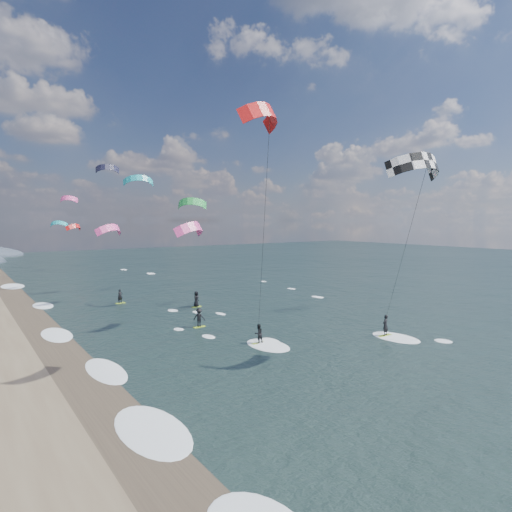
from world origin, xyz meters
TOP-DOWN VIEW (x-y plane):
  - ground at (0.00, 0.00)m, footprint 260.00×260.00m
  - wet_sand_strip at (-12.00, 10.00)m, footprint 3.00×240.00m
  - kitesurfer_near_a at (7.39, 5.05)m, footprint 7.72×8.36m
  - kitesurfer_near_b at (-1.40, 10.09)m, footprint 6.88×8.70m
  - far_kitesurfers at (0.53, 26.58)m, footprint 7.21×15.83m
  - bg_kite_field at (-0.05, 48.53)m, footprint 9.81×62.46m
  - shoreline_surf at (-10.80, 14.75)m, footprint 2.40×79.40m

SIDE VIEW (x-z plane):
  - ground at x=0.00m, z-range 0.00..0.00m
  - shoreline_surf at x=-10.80m, z-range -0.06..0.06m
  - wet_sand_strip at x=-12.00m, z-range 0.00..0.01m
  - far_kitesurfers at x=0.53m, z-range -0.01..1.72m
  - kitesurfer_near_b at x=-1.40m, z-range 2.21..18.84m
  - kitesurfer_near_a at x=7.39m, z-range 3.50..17.77m
  - bg_kite_field at x=-0.05m, z-range 6.68..16.12m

